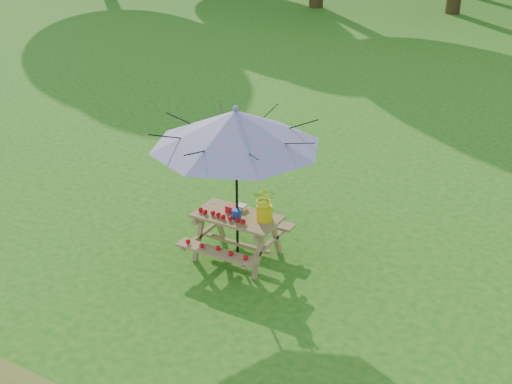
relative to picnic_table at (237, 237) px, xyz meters
The scene contains 5 objects.
picnic_table is the anchor object (origin of this frame).
patio_umbrella 1.62m from the picnic_table, 84.81° to the left, with size 2.36×2.36×2.26m.
produce_bins 0.40m from the picnic_table, 137.49° to the left, with size 0.29×0.38×0.13m.
tomatoes_row 0.44m from the picnic_table, 130.20° to the right, with size 0.77×0.13×0.07m, color red, non-canonical shape.
flower_bucket 0.73m from the picnic_table, ahead, with size 0.37×0.35×0.49m.
Camera 1 is at (-0.21, -5.79, 4.81)m, focal length 45.00 mm.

